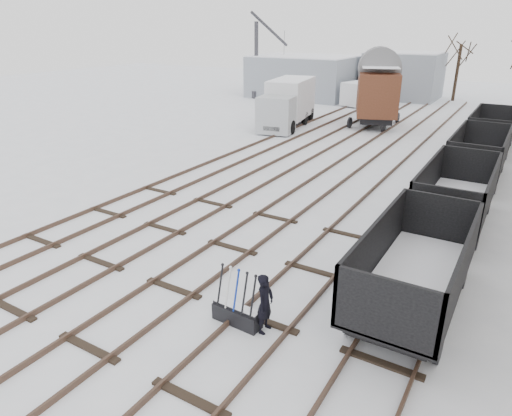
{
  "coord_description": "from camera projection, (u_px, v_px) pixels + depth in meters",
  "views": [
    {
      "loc": [
        7.79,
        -8.38,
        7.03
      ],
      "look_at": [
        0.35,
        3.99,
        1.2
      ],
      "focal_mm": 32.0,
      "sensor_mm": 36.0,
      "label": 1
    }
  ],
  "objects": [
    {
      "name": "freight_wagon_a",
      "position": [
        414.0,
        279.0,
        11.83
      ],
      "size": [
        2.27,
        5.68,
        2.32
      ],
      "color": "black",
      "rests_on": "ground"
    },
    {
      "name": "panel_van",
      "position": [
        365.0,
        93.0,
        42.36
      ],
      "size": [
        3.41,
        5.31,
        2.16
      ],
      "rotation": [
        0.0,
        0.0,
        -0.29
      ],
      "color": "silver",
      "rests_on": "ground"
    },
    {
      "name": "worker",
      "position": [
        265.0,
        304.0,
        10.98
      ],
      "size": [
        0.4,
        0.58,
        1.56
      ],
      "primitive_type": "imported",
      "rotation": [
        0.0,
        0.0,
        1.62
      ],
      "color": "black",
      "rests_on": "ground"
    },
    {
      "name": "shed_left",
      "position": [
        305.0,
        76.0,
        47.07
      ],
      "size": [
        10.0,
        8.0,
        4.1
      ],
      "color": "gray",
      "rests_on": "ground"
    },
    {
      "name": "ground",
      "position": [
        174.0,
        289.0,
        13.01
      ],
      "size": [
        120.0,
        120.0,
        0.0
      ],
      "primitive_type": "plane",
      "color": "white",
      "rests_on": "ground"
    },
    {
      "name": "ground_frame",
      "position": [
        237.0,
        313.0,
        11.45
      ],
      "size": [
        1.32,
        0.49,
        1.49
      ],
      "rotation": [
        0.0,
        0.0,
        -0.05
      ],
      "color": "black",
      "rests_on": "ground"
    },
    {
      "name": "lorry",
      "position": [
        287.0,
        103.0,
        33.16
      ],
      "size": [
        3.29,
        7.61,
        3.34
      ],
      "rotation": [
        0.0,
        0.0,
        0.18
      ],
      "color": "black",
      "rests_on": "ground"
    },
    {
      "name": "tree_far_left",
      "position": [
        457.0,
        73.0,
        44.13
      ],
      "size": [
        0.3,
        0.3,
        5.29
      ],
      "primitive_type": "cylinder",
      "color": "black",
      "rests_on": "ground"
    },
    {
      "name": "tracks",
      "position": [
        346.0,
        167.0,
        23.85
      ],
      "size": [
        13.9,
        52.0,
        0.16
      ],
      "color": "black",
      "rests_on": "ground"
    },
    {
      "name": "shed_right",
      "position": [
        403.0,
        75.0,
        45.87
      ],
      "size": [
        7.0,
        6.0,
        4.5
      ],
      "color": "gray",
      "rests_on": "ground"
    },
    {
      "name": "box_van_wagon",
      "position": [
        377.0,
        91.0,
        33.17
      ],
      "size": [
        4.75,
        6.35,
        4.33
      ],
      "rotation": [
        0.0,
        0.0,
        0.35
      ],
      "color": "black",
      "rests_on": "ground"
    },
    {
      "name": "crane",
      "position": [
        257.0,
        75.0,
        46.62
      ],
      "size": [
        2.16,
        4.9,
        8.25
      ],
      "rotation": [
        0.0,
        0.0,
        -0.41
      ],
      "color": "#313137",
      "rests_on": "ground"
    },
    {
      "name": "freight_wagon_d",
      "position": [
        491.0,
        136.0,
        27.09
      ],
      "size": [
        2.27,
        5.68,
        2.32
      ],
      "color": "black",
      "rests_on": "ground"
    },
    {
      "name": "freight_wagon_c",
      "position": [
        477.0,
        161.0,
        22.0
      ],
      "size": [
        2.27,
        5.68,
        2.32
      ],
      "color": "black",
      "rests_on": "ground"
    },
    {
      "name": "freight_wagon_b",
      "position": [
        455.0,
        202.0,
        16.92
      ],
      "size": [
        2.27,
        5.68,
        2.32
      ],
      "color": "black",
      "rests_on": "ground"
    }
  ]
}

